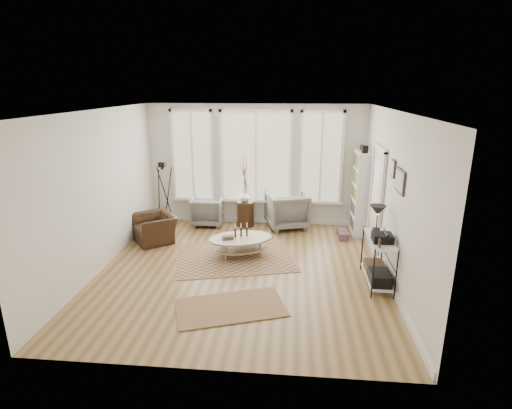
# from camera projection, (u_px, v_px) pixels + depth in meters

# --- Properties ---
(room) EXTENTS (5.50, 5.54, 2.90)m
(room) POSITION_uv_depth(u_px,v_px,m) (243.00, 196.00, 7.05)
(room) COLOR #9C7A4C
(room) RESTS_ON ground
(bay_window) EXTENTS (4.14, 0.12, 2.24)m
(bay_window) POSITION_uv_depth(u_px,v_px,m) (256.00, 159.00, 9.57)
(bay_window) COLOR #C8B287
(bay_window) RESTS_ON ground
(door) EXTENTS (0.09, 1.06, 2.22)m
(door) POSITION_uv_depth(u_px,v_px,m) (376.00, 199.00, 7.98)
(door) COLOR silver
(door) RESTS_ON ground
(bookcase) EXTENTS (0.31, 0.85, 2.06)m
(bookcase) POSITION_uv_depth(u_px,v_px,m) (360.00, 193.00, 9.07)
(bookcase) COLOR white
(bookcase) RESTS_ON ground
(low_shelf) EXTENTS (0.38, 1.08, 1.30)m
(low_shelf) POSITION_uv_depth(u_px,v_px,m) (378.00, 256.00, 6.80)
(low_shelf) COLOR white
(low_shelf) RESTS_ON ground
(wall_art) EXTENTS (0.04, 0.88, 0.44)m
(wall_art) POSITION_uv_depth(u_px,v_px,m) (398.00, 178.00, 6.41)
(wall_art) COLOR black
(wall_art) RESTS_ON ground
(rug_main) EXTENTS (2.63, 2.22, 0.01)m
(rug_main) POSITION_uv_depth(u_px,v_px,m) (235.00, 257.00, 7.98)
(rug_main) COLOR brown
(rug_main) RESTS_ON ground
(rug_runner) EXTENTS (1.86, 1.41, 0.01)m
(rug_runner) POSITION_uv_depth(u_px,v_px,m) (231.00, 307.00, 6.16)
(rug_runner) COLOR brown
(rug_runner) RESTS_ON ground
(coffee_table) EXTENTS (1.45, 1.17, 0.58)m
(coffee_table) POSITION_uv_depth(u_px,v_px,m) (240.00, 242.00, 7.95)
(coffee_table) COLOR #A1875E
(coffee_table) RESTS_ON ground
(armchair_left) EXTENTS (0.77, 0.79, 0.70)m
(armchair_left) POSITION_uv_depth(u_px,v_px,m) (208.00, 211.00, 9.78)
(armchair_left) COLOR slate
(armchair_left) RESTS_ON ground
(armchair_right) EXTENTS (1.15, 1.16, 0.86)m
(armchair_right) POSITION_uv_depth(u_px,v_px,m) (287.00, 210.00, 9.58)
(armchair_right) COLOR slate
(armchair_right) RESTS_ON ground
(side_table) EXTENTS (0.41, 0.41, 1.71)m
(side_table) POSITION_uv_depth(u_px,v_px,m) (245.00, 193.00, 9.56)
(side_table) COLOR #331F11
(side_table) RESTS_ON ground
(vase) EXTENTS (0.31, 0.31, 0.25)m
(vase) POSITION_uv_depth(u_px,v_px,m) (245.00, 196.00, 9.58)
(vase) COLOR silver
(vase) RESTS_ON side_table
(accent_chair) EXTENTS (1.21, 1.19, 0.59)m
(accent_chair) POSITION_uv_depth(u_px,v_px,m) (155.00, 228.00, 8.75)
(accent_chair) COLOR #331F11
(accent_chair) RESTS_ON ground
(tripod_camera) EXTENTS (0.55, 0.55, 1.57)m
(tripod_camera) POSITION_uv_depth(u_px,v_px,m) (164.00, 197.00, 9.59)
(tripod_camera) COLOR black
(tripod_camera) RESTS_ON ground
(book_stack_near) EXTENTS (0.24, 0.29, 0.17)m
(book_stack_near) POSITION_uv_depth(u_px,v_px,m) (342.00, 232.00, 9.10)
(book_stack_near) COLOR brown
(book_stack_near) RESTS_ON ground
(book_stack_far) EXTENTS (0.21, 0.26, 0.16)m
(book_stack_far) POSITION_uv_depth(u_px,v_px,m) (343.00, 236.00, 8.87)
(book_stack_far) COLOR brown
(book_stack_far) RESTS_ON ground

